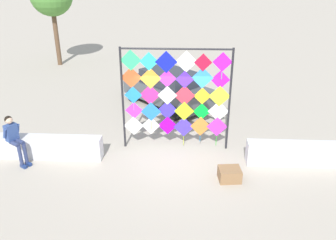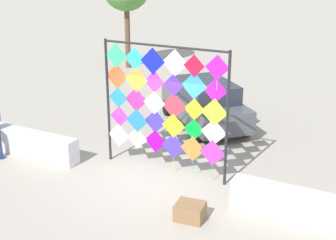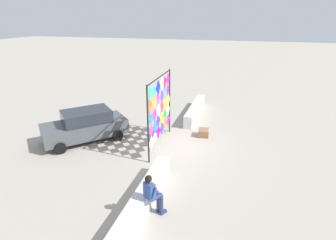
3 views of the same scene
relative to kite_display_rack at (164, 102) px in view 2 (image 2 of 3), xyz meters
name	(u,v)px [view 2 (image 2 of 3)]	position (x,y,z in m)	size (l,w,h in m)	color
ground	(151,181)	(-0.05, -0.65, -1.94)	(120.00, 120.00, 0.00)	#ADA393
plaza_ledge_left	(11,139)	(-4.63, -0.85, -1.58)	(4.63, 0.47, 0.72)	silver
kite_display_rack	(164,102)	(0.00, 0.00, 0.00)	(3.47, 0.10, 3.40)	#232328
parked_car	(205,103)	(-0.46, 3.76, -1.15)	(4.06, 4.02, 1.55)	#4C5156
cardboard_box_large	(190,211)	(1.60, -1.85, -1.75)	(0.62, 0.52, 0.37)	olive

